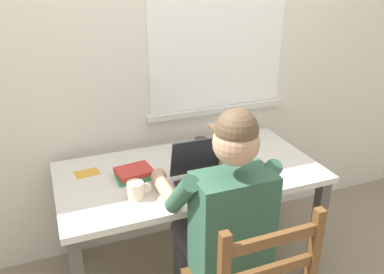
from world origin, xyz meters
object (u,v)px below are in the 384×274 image
desk (189,184)px  book_stack_main (134,173)px  computer_mouse (257,176)px  seated_person (221,217)px  landscape_photo_print (87,173)px  coffee_mug_dark (201,146)px  coffee_mug_white (136,190)px  laptop (207,175)px

desk → book_stack_main: size_ratio=7.10×
computer_mouse → book_stack_main: book_stack_main is taller
seated_person → desk: bearing=88.3°
computer_mouse → landscape_photo_print: bearing=154.7°
desk → coffee_mug_dark: coffee_mug_dark is taller
coffee_mug_white → seated_person: bearing=-39.4°
landscape_photo_print → computer_mouse: bearing=-32.3°
desk → coffee_mug_white: 0.41m
seated_person → laptop: size_ratio=3.78×
book_stack_main → laptop: bearing=-30.7°
seated_person → landscape_photo_print: size_ratio=9.60×
desk → seated_person: size_ratio=1.15×
laptop → landscape_photo_print: laptop is taller
book_stack_main → coffee_mug_dark: bearing=17.2°
laptop → book_stack_main: bearing=149.3°
seated_person → coffee_mug_white: 0.43m
landscape_photo_print → seated_person: bearing=-56.6°
book_stack_main → landscape_photo_print: (-0.23, 0.14, -0.02)m
desk → laptop: laptop is taller
laptop → coffee_mug_dark: bearing=72.3°
coffee_mug_dark → seated_person: bearing=-104.0°
coffee_mug_white → landscape_photo_print: coffee_mug_white is taller
landscape_photo_print → coffee_mug_white: bearing=-67.7°
seated_person → laptop: seated_person is taller
coffee_mug_dark → landscape_photo_print: size_ratio=0.89×
coffee_mug_white → coffee_mug_dark: (0.48, 0.34, 0.01)m
coffee_mug_white → coffee_mug_dark: size_ratio=1.03×
seated_person → laptop: 0.29m
seated_person → book_stack_main: (-0.29, 0.47, 0.04)m
desk → coffee_mug_white: coffee_mug_white is taller
desk → coffee_mug_white: size_ratio=12.11×
laptop → book_stack_main: laptop is taller
laptop → coffee_mug_dark: (0.11, 0.34, -0.00)m
computer_mouse → coffee_mug_dark: (-0.16, 0.39, 0.03)m
laptop → book_stack_main: (-0.34, 0.20, -0.03)m
seated_person → laptop: (0.04, 0.27, 0.07)m
coffee_mug_dark → computer_mouse: bearing=-67.8°
coffee_mug_dark → coffee_mug_white: bearing=-145.0°
seated_person → laptop: bearing=80.7°
coffee_mug_white → coffee_mug_dark: coffee_mug_dark is taller
computer_mouse → book_stack_main: size_ratio=0.49×
seated_person → coffee_mug_white: seated_person is taller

